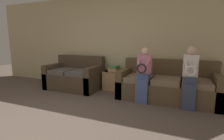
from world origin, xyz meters
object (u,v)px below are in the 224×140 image
(couch_side, at_px, (75,77))
(child_right_seated, at_px, (190,75))
(child_left_seated, at_px, (143,73))
(book_stack, at_px, (114,69))
(couch_main, at_px, (167,86))
(side_shelf, at_px, (114,80))

(couch_side, xyz_separation_m, child_right_seated, (2.90, -0.33, 0.35))
(couch_side, relative_size, child_left_seated, 1.24)
(child_left_seated, xyz_separation_m, book_stack, (-0.93, 0.63, -0.07))
(couch_main, height_order, child_right_seated, child_right_seated)
(couch_main, height_order, book_stack, couch_main)
(couch_main, distance_m, couch_side, 2.45)
(couch_main, relative_size, book_stack, 6.40)
(couch_side, xyz_separation_m, child_left_seated, (1.99, -0.33, 0.32))
(couch_side, relative_size, book_stack, 4.38)
(couch_side, distance_m, book_stack, 1.13)
(couch_main, bearing_deg, child_left_seated, -139.49)
(couch_main, bearing_deg, side_shelf, 170.21)
(couch_main, bearing_deg, child_right_seated, -40.16)
(couch_side, bearing_deg, couch_main, 1.35)
(couch_side, xyz_separation_m, side_shelf, (1.06, 0.30, -0.06))
(couch_main, height_order, child_left_seated, child_left_seated)
(child_left_seated, distance_m, child_right_seated, 0.91)
(book_stack, bearing_deg, couch_side, -164.17)
(side_shelf, xyz_separation_m, book_stack, (0.00, 0.00, 0.31))
(side_shelf, relative_size, book_stack, 1.70)
(child_left_seated, bearing_deg, couch_main, 40.51)
(side_shelf, bearing_deg, child_left_seated, -33.98)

